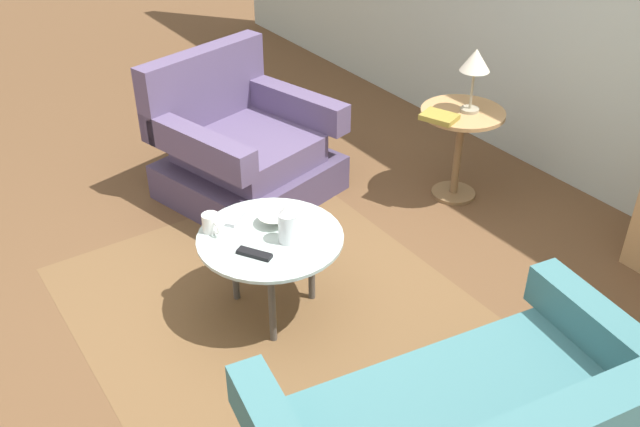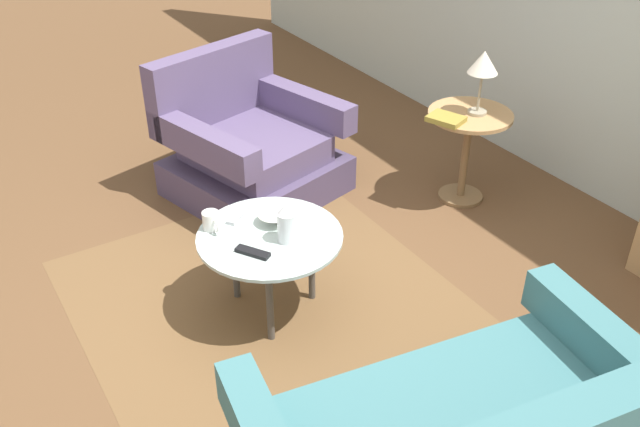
{
  "view_description": "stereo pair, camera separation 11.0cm",
  "coord_description": "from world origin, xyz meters",
  "px_view_note": "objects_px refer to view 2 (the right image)",
  "views": [
    {
      "loc": [
        2.32,
        -1.45,
        2.4
      ],
      "look_at": [
        -0.08,
        0.18,
        0.55
      ],
      "focal_mm": 38.93,
      "sensor_mm": 36.0,
      "label": 1
    },
    {
      "loc": [
        2.38,
        -1.36,
        2.4
      ],
      "look_at": [
        -0.08,
        0.18,
        0.55
      ],
      "focal_mm": 38.93,
      "sensor_mm": 36.0,
      "label": 2
    }
  ],
  "objects_px": {
    "side_table": "(468,137)",
    "table_lamp": "(483,65)",
    "mug": "(211,221)",
    "book": "(446,119)",
    "vase": "(287,223)",
    "tv_remote_dark": "(253,252)",
    "armchair": "(249,149)",
    "tv_remote_silver": "(238,215)",
    "bowl": "(275,219)",
    "coffee_table": "(270,243)"
  },
  "relations": [
    {
      "from": "coffee_table",
      "to": "table_lamp",
      "type": "distance_m",
      "value": 1.74
    },
    {
      "from": "vase",
      "to": "bowl",
      "type": "relative_size",
      "value": 1.27
    },
    {
      "from": "armchair",
      "to": "book",
      "type": "distance_m",
      "value": 1.3
    },
    {
      "from": "tv_remote_silver",
      "to": "coffee_table",
      "type": "bearing_deg",
      "value": 67.15
    },
    {
      "from": "tv_remote_silver",
      "to": "book",
      "type": "distance_m",
      "value": 1.46
    },
    {
      "from": "mug",
      "to": "book",
      "type": "bearing_deg",
      "value": 94.39
    },
    {
      "from": "coffee_table",
      "to": "mug",
      "type": "xyz_separation_m",
      "value": [
        -0.2,
        -0.22,
        0.09
      ]
    },
    {
      "from": "side_table",
      "to": "bowl",
      "type": "xyz_separation_m",
      "value": [
        0.26,
        -1.53,
        0.06
      ]
    },
    {
      "from": "mug",
      "to": "bowl",
      "type": "distance_m",
      "value": 0.32
    },
    {
      "from": "book",
      "to": "side_table",
      "type": "bearing_deg",
      "value": 72.42
    },
    {
      "from": "side_table",
      "to": "mug",
      "type": "bearing_deg",
      "value": -85.74
    },
    {
      "from": "table_lamp",
      "to": "armchair",
      "type": "bearing_deg",
      "value": -127.11
    },
    {
      "from": "armchair",
      "to": "tv_remote_silver",
      "type": "height_order",
      "value": "armchair"
    },
    {
      "from": "armchair",
      "to": "coffee_table",
      "type": "distance_m",
      "value": 1.28
    },
    {
      "from": "mug",
      "to": "table_lamp",
      "type": "bearing_deg",
      "value": 93.36
    },
    {
      "from": "coffee_table",
      "to": "tv_remote_silver",
      "type": "relative_size",
      "value": 4.28
    },
    {
      "from": "tv_remote_dark",
      "to": "side_table",
      "type": "bearing_deg",
      "value": 71.9
    },
    {
      "from": "armchair",
      "to": "bowl",
      "type": "height_order",
      "value": "armchair"
    },
    {
      "from": "coffee_table",
      "to": "book",
      "type": "distance_m",
      "value": 1.44
    },
    {
      "from": "side_table",
      "to": "tv_remote_dark",
      "type": "xyz_separation_m",
      "value": [
        0.44,
        -1.75,
        0.04
      ]
    },
    {
      "from": "table_lamp",
      "to": "bowl",
      "type": "relative_size",
      "value": 2.41
    },
    {
      "from": "table_lamp",
      "to": "tv_remote_dark",
      "type": "bearing_deg",
      "value": -77.07
    },
    {
      "from": "tv_remote_dark",
      "to": "tv_remote_silver",
      "type": "distance_m",
      "value": 0.34
    },
    {
      "from": "side_table",
      "to": "book",
      "type": "relative_size",
      "value": 2.45
    },
    {
      "from": "tv_remote_dark",
      "to": "armchair",
      "type": "bearing_deg",
      "value": 122.02
    },
    {
      "from": "book",
      "to": "armchair",
      "type": "bearing_deg",
      "value": -154.03
    },
    {
      "from": "side_table",
      "to": "table_lamp",
      "type": "relative_size",
      "value": 1.53
    },
    {
      "from": "bowl",
      "to": "mug",
      "type": "bearing_deg",
      "value": -112.55
    },
    {
      "from": "tv_remote_dark",
      "to": "mug",
      "type": "bearing_deg",
      "value": 161.84
    },
    {
      "from": "vase",
      "to": "bowl",
      "type": "xyz_separation_m",
      "value": [
        -0.17,
        0.02,
        -0.07
      ]
    },
    {
      "from": "book",
      "to": "tv_remote_silver",
      "type": "bearing_deg",
      "value": -107.28
    },
    {
      "from": "tv_remote_silver",
      "to": "book",
      "type": "height_order",
      "value": "book"
    },
    {
      "from": "armchair",
      "to": "book",
      "type": "xyz_separation_m",
      "value": [
        0.86,
        0.91,
        0.33
      ]
    },
    {
      "from": "mug",
      "to": "tv_remote_silver",
      "type": "bearing_deg",
      "value": 101.52
    },
    {
      "from": "table_lamp",
      "to": "book",
      "type": "height_order",
      "value": "table_lamp"
    },
    {
      "from": "tv_remote_dark",
      "to": "tv_remote_silver",
      "type": "relative_size",
      "value": 1.01
    },
    {
      "from": "armchair",
      "to": "mug",
      "type": "distance_m",
      "value": 1.22
    },
    {
      "from": "side_table",
      "to": "vase",
      "type": "relative_size",
      "value": 2.89
    },
    {
      "from": "armchair",
      "to": "table_lamp",
      "type": "xyz_separation_m",
      "value": [
        0.87,
        1.15,
        0.63
      ]
    },
    {
      "from": "vase",
      "to": "bowl",
      "type": "height_order",
      "value": "vase"
    },
    {
      "from": "coffee_table",
      "to": "tv_remote_dark",
      "type": "bearing_deg",
      "value": -56.07
    },
    {
      "from": "vase",
      "to": "armchair",
      "type": "bearing_deg",
      "value": 161.46
    },
    {
      "from": "bowl",
      "to": "tv_remote_dark",
      "type": "bearing_deg",
      "value": -50.71
    },
    {
      "from": "coffee_table",
      "to": "table_lamp",
      "type": "xyz_separation_m",
      "value": [
        -0.31,
        1.63,
        0.5
      ]
    },
    {
      "from": "side_table",
      "to": "table_lamp",
      "type": "bearing_deg",
      "value": 43.73
    },
    {
      "from": "side_table",
      "to": "book",
      "type": "bearing_deg",
      "value": -86.72
    },
    {
      "from": "armchair",
      "to": "tv_remote_silver",
      "type": "distance_m",
      "value": 1.11
    },
    {
      "from": "bowl",
      "to": "armchair",
      "type": "bearing_deg",
      "value": 159.85
    },
    {
      "from": "table_lamp",
      "to": "mug",
      "type": "bearing_deg",
      "value": -86.64
    },
    {
      "from": "table_lamp",
      "to": "vase",
      "type": "height_order",
      "value": "table_lamp"
    }
  ]
}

